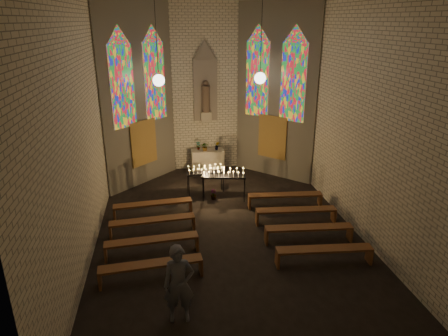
{
  "coord_description": "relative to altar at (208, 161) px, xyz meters",
  "views": [
    {
      "loc": [
        -1.8,
        -10.86,
        6.29
      ],
      "look_at": [
        0.01,
        0.81,
        1.88
      ],
      "focal_mm": 32.0,
      "sensor_mm": 36.0,
      "label": 1
    }
  ],
  "objects": [
    {
      "name": "pew_right_3",
      "position": [
        2.31,
        -7.51,
        -0.09
      ],
      "size": [
        2.64,
        0.57,
        0.5
      ],
      "rotation": [
        0.0,
        0.0,
        -0.08
      ],
      "color": "brown",
      "rests_on": "ground"
    },
    {
      "name": "aisle_flower_pot",
      "position": [
        -0.12,
        -2.88,
        -0.31
      ],
      "size": [
        0.27,
        0.27,
        0.38
      ],
      "primitive_type": "imported",
      "rotation": [
        0.0,
        0.0,
        0.34
      ],
      "color": "#4C723F",
      "rests_on": "ground"
    },
    {
      "name": "flower_vase_right",
      "position": [
        0.42,
        -0.02,
        0.69
      ],
      "size": [
        0.24,
        0.21,
        0.38
      ],
      "primitive_type": "imported",
      "rotation": [
        0.0,
        0.0,
        -0.24
      ],
      "color": "#4C723F",
      "rests_on": "altar"
    },
    {
      "name": "altar",
      "position": [
        0.0,
        0.0,
        0.0
      ],
      "size": [
        1.4,
        0.6,
        1.0
      ],
      "primitive_type": "cube",
      "color": "#B7AD95",
      "rests_on": "ground"
    },
    {
      "name": "votive_stand_left",
      "position": [
        -0.34,
        -2.23,
        0.4
      ],
      "size": [
        1.46,
        0.5,
        1.05
      ],
      "rotation": [
        0.0,
        0.0,
        0.12
      ],
      "color": "black",
      "rests_on": "ground"
    },
    {
      "name": "pew_left_2",
      "position": [
        -2.31,
        -6.31,
        -0.09
      ],
      "size": [
        2.64,
        0.57,
        0.5
      ],
      "rotation": [
        0.0,
        0.0,
        0.08
      ],
      "color": "brown",
      "rests_on": "ground"
    },
    {
      "name": "pew_left_0",
      "position": [
        -2.31,
        -3.91,
        -0.09
      ],
      "size": [
        2.64,
        0.57,
        0.5
      ],
      "rotation": [
        0.0,
        0.0,
        0.08
      ],
      "color": "brown",
      "rests_on": "ground"
    },
    {
      "name": "votive_stand_right",
      "position": [
        0.25,
        -2.99,
        0.52
      ],
      "size": [
        1.65,
        0.68,
        1.18
      ],
      "rotation": [
        0.0,
        0.0,
        -0.19
      ],
      "color": "black",
      "rests_on": "ground"
    },
    {
      "name": "flower_vase_center",
      "position": [
        -0.11,
        -0.06,
        0.69
      ],
      "size": [
        0.36,
        0.32,
        0.38
      ],
      "primitive_type": "imported",
      "rotation": [
        0.0,
        0.0,
        0.05
      ],
      "color": "#4C723F",
      "rests_on": "altar"
    },
    {
      "name": "flower_vase_left",
      "position": [
        -0.39,
        0.08,
        0.69
      ],
      "size": [
        0.21,
        0.15,
        0.38
      ],
      "primitive_type": "imported",
      "rotation": [
        0.0,
        0.0,
        0.09
      ],
      "color": "#4C723F",
      "rests_on": "altar"
    },
    {
      "name": "pew_right_0",
      "position": [
        2.31,
        -3.91,
        -0.09
      ],
      "size": [
        2.64,
        0.57,
        0.5
      ],
      "rotation": [
        0.0,
        0.0,
        -0.08
      ],
      "color": "brown",
      "rests_on": "ground"
    },
    {
      "name": "visitor",
      "position": [
        -1.66,
        -9.06,
        0.43
      ],
      "size": [
        0.69,
        0.46,
        1.86
      ],
      "primitive_type": "imported",
      "rotation": [
        0.0,
        0.0,
        -0.03
      ],
      "color": "#52545D",
      "rests_on": "ground"
    },
    {
      "name": "pew_left_3",
      "position": [
        -2.31,
        -7.51,
        -0.09
      ],
      "size": [
        2.64,
        0.57,
        0.5
      ],
      "rotation": [
        0.0,
        0.0,
        0.08
      ],
      "color": "brown",
      "rests_on": "ground"
    },
    {
      "name": "pew_right_1",
      "position": [
        2.31,
        -5.11,
        -0.09
      ],
      "size": [
        2.64,
        0.57,
        0.5
      ],
      "rotation": [
        0.0,
        0.0,
        -0.08
      ],
      "color": "brown",
      "rests_on": "ground"
    },
    {
      "name": "floor",
      "position": [
        0.0,
        -5.45,
        -0.5
      ],
      "size": [
        12.0,
        12.0,
        0.0
      ],
      "primitive_type": "plane",
      "color": "black",
      "rests_on": "ground"
    },
    {
      "name": "pew_right_2",
      "position": [
        2.31,
        -6.31,
        -0.09
      ],
      "size": [
        2.64,
        0.57,
        0.5
      ],
      "rotation": [
        0.0,
        0.0,
        -0.08
      ],
      "color": "brown",
      "rests_on": "ground"
    },
    {
      "name": "pew_left_1",
      "position": [
        -2.31,
        -5.11,
        -0.09
      ],
      "size": [
        2.64,
        0.57,
        0.5
      ],
      "rotation": [
        0.0,
        0.0,
        0.08
      ],
      "color": "brown",
      "rests_on": "ground"
    },
    {
      "name": "room",
      "position": [
        -0.0,
        -2.08,
        3.22
      ],
      "size": [
        8.22,
        12.43,
        7.0
      ],
      "color": "beige",
      "rests_on": "ground"
    }
  ]
}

